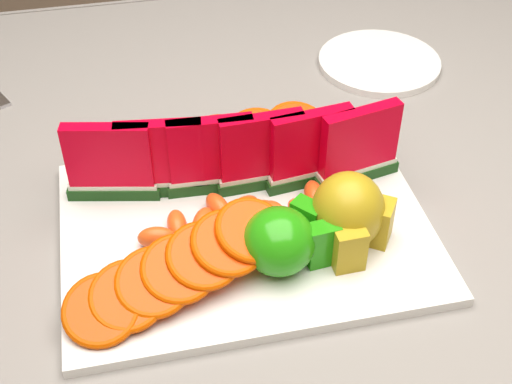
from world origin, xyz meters
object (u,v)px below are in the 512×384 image
at_px(pear_cluster, 350,214).
at_px(platter, 246,230).
at_px(side_plate, 379,62).
at_px(apple_cluster, 285,240).

bearing_deg(pear_cluster, platter, 156.67).
bearing_deg(side_plate, platter, -130.78).
bearing_deg(pear_cluster, apple_cluster, -166.67).
relative_size(platter, apple_cluster, 3.50).
distance_m(apple_cluster, side_plate, 0.44).
xyz_separation_m(pear_cluster, side_plate, (0.16, 0.35, -0.05)).
distance_m(platter, side_plate, 0.41).
bearing_deg(apple_cluster, platter, 114.58).
bearing_deg(platter, side_plate, 49.22).
xyz_separation_m(apple_cluster, pear_cluster, (0.07, 0.02, 0.01)).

